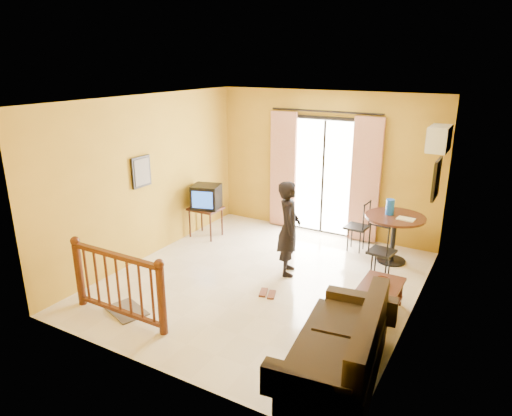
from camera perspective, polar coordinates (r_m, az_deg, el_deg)
The scene contains 19 objects.
ground at distance 7.32m, azimuth 0.84°, elevation -9.06°, with size 5.00×5.00×0.00m, color beige.
room_shell at distance 6.71m, azimuth 0.90°, elevation 3.98°, with size 5.00×5.00×5.00m.
balcony_door at distance 8.99m, azimuth 8.38°, elevation 4.03°, with size 2.25×0.14×2.46m.
tv_table at distance 8.95m, azimuth -6.32°, elevation -0.42°, with size 0.59×0.49×0.59m.
television at distance 8.84m, azimuth -6.23°, elevation 1.43°, with size 0.62×0.58×0.46m.
picture_left at distance 7.88m, azimuth -14.15°, elevation 4.41°, with size 0.05×0.42×0.52m.
dining_table at distance 8.07m, azimuth 16.93°, elevation -2.10°, with size 1.00×1.00×0.83m.
water_jug at distance 8.03m, azimuth 16.41°, elevation 0.13°, with size 0.14×0.14×0.26m, color blue.
serving_tray at distance 7.88m, azimuth 18.23°, elevation -1.32°, with size 0.28×0.18×0.02m, color white.
dining_chairs at distance 8.14m, azimuth 13.62°, elevation -6.67°, with size 1.13×1.33×0.95m.
air_conditioner at distance 7.82m, azimuth 21.88°, elevation 8.06°, with size 0.31×0.60×0.40m.
botanical_print at distance 7.27m, azimuth 21.62°, elevation 3.37°, with size 0.05×0.50×0.60m.
coffee_table at distance 6.51m, azimuth 15.03°, elevation -10.63°, with size 0.53×0.95×0.42m.
bowl at distance 6.57m, azimuth 15.53°, elevation -8.72°, with size 0.18×0.18×0.06m, color brown.
sofa at distance 5.25m, azimuth 10.70°, elevation -17.23°, with size 1.07×1.96×0.89m.
standing_person at distance 7.29m, azimuth 4.13°, elevation -2.55°, with size 0.57×0.37×1.55m, color black.
stair_balustrade at distance 6.36m, azimuth -16.93°, elevation -8.62°, with size 1.63×0.13×1.04m.
doormat at distance 6.75m, azimuth -15.87°, elevation -12.23°, with size 0.60×0.40×0.02m, color #5A5148.
sandals at distance 6.92m, azimuth 1.44°, elevation -10.64°, with size 0.32×0.27×0.03m.
Camera 1 is at (3.12, -5.71, 3.34)m, focal length 32.00 mm.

